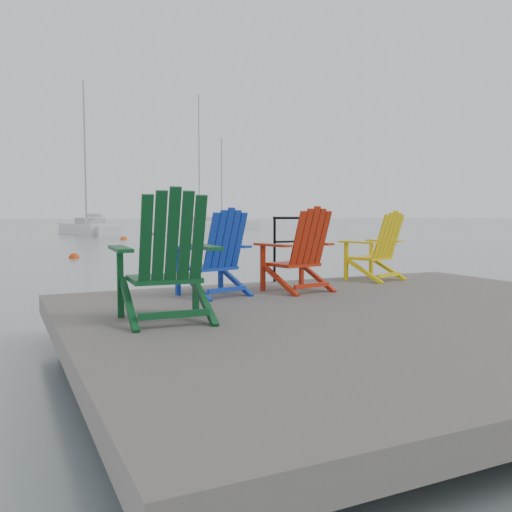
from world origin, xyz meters
name	(u,v)px	position (x,y,z in m)	size (l,w,h in m)	color
ground	(387,360)	(0.00, 0.00, 0.00)	(400.00, 400.00, 0.00)	slate
dock	(387,325)	(0.00, 0.00, 0.35)	(6.00, 5.00, 1.40)	#2B2926
handrail	(289,242)	(0.25, 2.45, 1.04)	(0.48, 0.04, 0.90)	black
chair_green	(167,258)	(-2.10, 0.33, 1.06)	(0.92, 0.86, 1.10)	#0B3F1D
chair_blue	(216,253)	(-1.18, 1.57, 0.99)	(0.89, 0.85, 0.97)	#1032A6
chair_red	(300,250)	(-0.14, 1.47, 1.00)	(0.88, 0.83, 0.99)	#A6220C
chair_yellow	(377,246)	(1.41, 1.98, 0.98)	(0.89, 0.84, 0.95)	yellow
sailboat_near	(89,230)	(2.50, 36.58, 0.36)	(3.33, 8.44, 11.36)	silver
sailboat_mid	(200,226)	(14.23, 45.41, 0.35)	(4.19, 9.99, 13.22)	silver
sailboat_far	(225,225)	(18.43, 49.41, 0.36)	(7.05, 2.21, 9.80)	silver
buoy_a	(74,258)	(-1.17, 14.52, 0.00)	(0.34, 0.34, 0.34)	#BB350B
buoy_b	(124,240)	(3.12, 27.33, 0.00)	(0.41, 0.41, 0.41)	#DF4B0D
buoy_c	(155,234)	(6.90, 34.76, 0.00)	(0.36, 0.36, 0.36)	red
buoy_d	(105,236)	(3.03, 32.79, 0.00)	(0.39, 0.39, 0.39)	red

